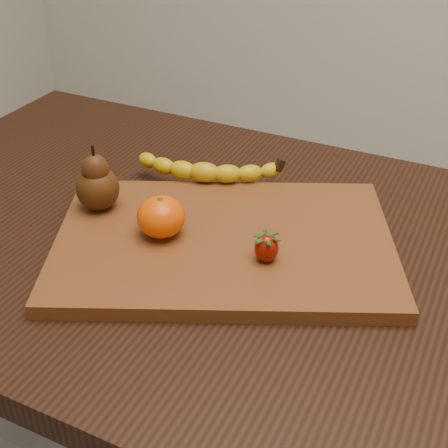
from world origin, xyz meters
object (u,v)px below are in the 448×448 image
at_px(table, 178,280).
at_px(mandarin, 161,217).
at_px(cutting_board, 224,243).
at_px(pear, 96,178).

height_order(table, mandarin, mandarin).
height_order(table, cutting_board, cutting_board).
height_order(cutting_board, mandarin, mandarin).
xyz_separation_m(table, mandarin, (0.01, -0.05, 0.15)).
distance_m(table, mandarin, 0.15).
distance_m(table, pear, 0.20).
bearing_deg(mandarin, cutting_board, 21.97).
distance_m(table, cutting_board, 0.14).
relative_size(cutting_board, mandarin, 6.92).
bearing_deg(mandarin, pear, 169.74).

